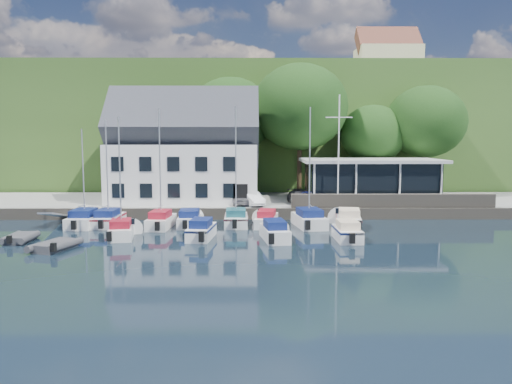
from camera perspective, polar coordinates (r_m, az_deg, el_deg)
ground at (r=32.94m, az=0.36°, el=-6.27°), size 180.00×180.00×0.00m
quay at (r=50.11m, az=0.07°, el=-1.40°), size 60.00×13.00×1.00m
quay_face at (r=43.67m, az=0.15°, el=-2.52°), size 60.00×0.30×1.00m
hillside at (r=94.18m, az=-0.19°, el=6.70°), size 160.00×75.00×16.00m
field_patch at (r=102.92m, az=4.33°, el=11.18°), size 50.00×30.00×0.30m
farmhouse at (r=88.09m, az=14.79°, el=14.45°), size 10.40×7.00×8.20m
harbor_building at (r=49.14m, az=-8.13°, el=4.07°), size 14.40×8.20×8.70m
club_pavilion at (r=49.68m, az=12.88°, el=1.34°), size 13.20×7.20×4.10m
seawall at (r=45.65m, az=15.39°, el=-0.97°), size 18.00×0.50×1.20m
gangway at (r=44.74m, az=-21.50°, el=-3.39°), size 1.20×6.00×1.40m
car_silver at (r=46.04m, az=-1.75°, el=-0.66°), size 1.61×3.73×1.25m
car_white at (r=45.46m, az=-0.41°, el=-0.77°), size 2.46×3.92×1.22m
car_dgrey at (r=46.62m, az=5.01°, el=-0.60°), size 2.34×4.52×1.25m
car_blue at (r=46.34m, az=5.89°, el=-0.64°), size 1.81×3.83×1.27m
flagpole at (r=44.97m, az=9.42°, el=4.63°), size 2.38×0.20×9.91m
tree_1 at (r=54.79m, az=-12.80°, el=5.07°), size 7.61×7.61×10.39m
tree_2 at (r=55.00m, az=-2.89°, el=6.43°), size 9.30×9.30×12.72m
tree_3 at (r=53.87m, az=5.02°, el=7.10°), size 10.25×10.25×14.01m
tree_4 at (r=55.97m, az=13.18°, el=4.73°), size 7.11×7.11×9.71m
tree_5 at (r=57.17m, az=18.77°, el=5.61°), size 8.59×8.59×11.74m
boat_r1_0 at (r=42.28m, az=-19.15°, el=2.12°), size 2.14×6.57×8.73m
boat_r1_1 at (r=41.88m, az=-16.66°, el=2.03°), size 2.14×6.10×8.53m
boat_r1_2 at (r=40.02m, az=-10.90°, el=2.06°), size 2.14×6.21×8.62m
boat_r1_3 at (r=40.86m, az=-7.57°, el=-2.90°), size 2.19×6.06×1.39m
boat_r1_4 at (r=40.07m, az=-2.32°, el=2.26°), size 2.12×5.53×8.74m
boat_r1_5 at (r=40.53m, az=1.21°, el=-2.95°), size 2.53×6.27×1.35m
boat_r1_6 at (r=39.92m, az=6.15°, el=2.56°), size 3.12×6.62×9.21m
boat_r1_7 at (r=40.65m, az=10.52°, el=-2.92°), size 3.01×6.51×1.50m
boat_r2_1 at (r=36.42m, az=-15.27°, el=1.32°), size 2.60×5.36×8.31m
boat_r2_2 at (r=35.64m, az=-6.26°, el=-4.16°), size 2.24×5.63×1.46m
boat_r2_3 at (r=34.97m, az=2.14°, el=-4.33°), size 2.50×6.06×1.45m
boat_r2_4 at (r=35.44m, az=10.37°, el=-4.31°), size 1.83×5.20×1.42m
dinghy_0 at (r=38.04m, az=-25.37°, el=-4.64°), size 1.91×3.08×0.70m
dinghy_1 at (r=34.43m, az=-21.99°, el=-5.54°), size 2.84×3.65×0.75m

